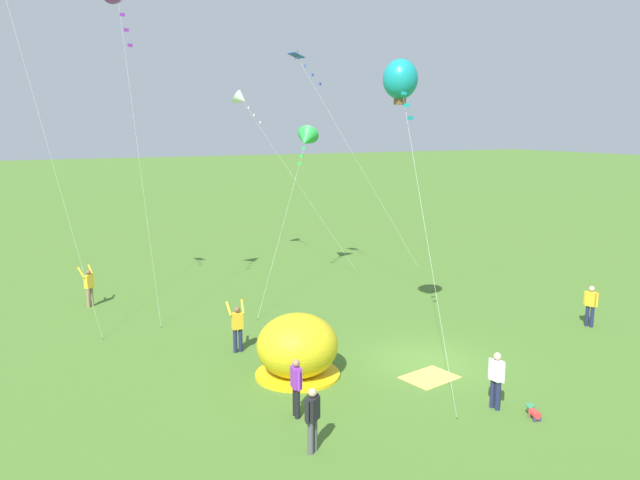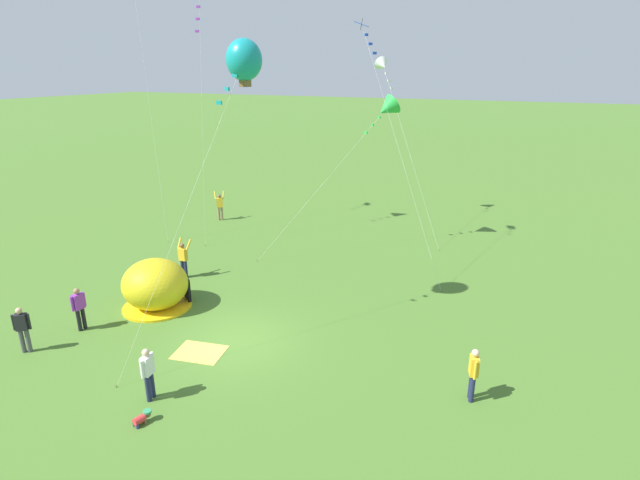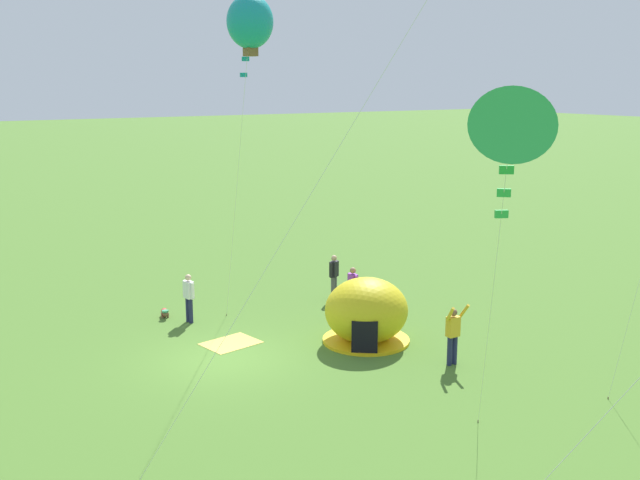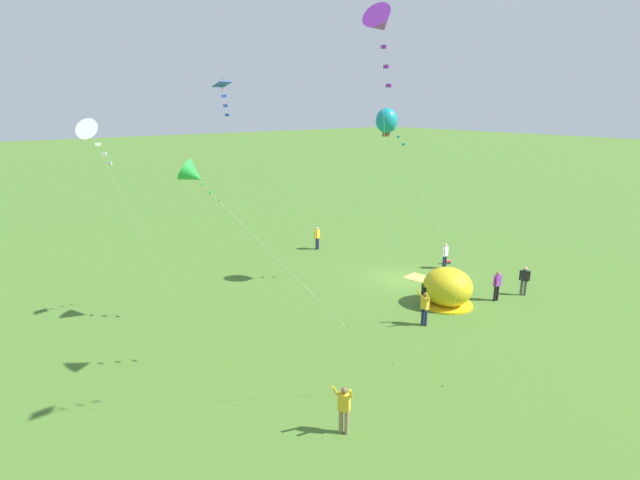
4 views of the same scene
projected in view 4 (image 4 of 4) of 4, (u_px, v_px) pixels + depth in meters
ground_plane at (398, 279)px, 31.37m from camera, size 300.00×300.00×0.00m
popup_tent at (447, 288)px, 27.06m from camera, size 2.81×2.81×2.10m
picnic_blanket at (420, 278)px, 31.48m from camera, size 1.91×1.59×0.01m
toddler_crawling at (447, 261)px, 34.23m from camera, size 0.34×0.55×0.32m
person_with_toddler at (524, 279)px, 28.44m from camera, size 0.51×0.41×1.72m
person_near_tent at (497, 284)px, 27.65m from camera, size 0.28×0.59×1.72m
person_far_back at (425, 306)px, 24.54m from camera, size 0.68×0.47×1.89m
person_flying_kite at (344, 407)px, 16.43m from camera, size 0.72×0.67×1.89m
person_strolling at (445, 255)px, 33.05m from camera, size 0.29×0.59×1.72m
person_center_field at (317, 237)px, 37.42m from camera, size 0.34×0.57×1.72m
kite_blue at (224, 99)px, 22.51m from camera, size 5.94×4.33×11.73m
kite_purple at (380, 23)px, 15.89m from camera, size 1.29×2.65×13.74m
kite_teal at (387, 121)px, 27.63m from camera, size 2.30×6.24×10.42m
kite_green at (193, 175)px, 23.14m from camera, size 5.86×6.24×8.18m
kite_white at (91, 133)px, 18.49m from camera, size 5.70×5.12×10.14m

